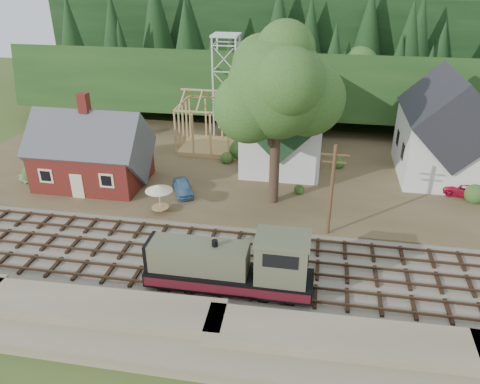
% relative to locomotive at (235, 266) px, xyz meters
% --- Properties ---
extents(ground, '(140.00, 140.00, 0.00)m').
position_rel_locomotive_xyz_m(ground, '(-0.87, 3.00, -2.00)').
color(ground, '#384C1E').
rests_on(ground, ground).
extents(embankment, '(64.00, 5.00, 1.60)m').
position_rel_locomotive_xyz_m(embankment, '(-0.87, -5.50, -2.00)').
color(embankment, '#7F7259').
rests_on(embankment, ground).
extents(railroad_bed, '(64.00, 11.00, 0.16)m').
position_rel_locomotive_xyz_m(railroad_bed, '(-0.87, 3.00, -1.92)').
color(railroad_bed, '#726B5B').
rests_on(railroad_bed, ground).
extents(village_flat, '(64.00, 26.00, 0.30)m').
position_rel_locomotive_xyz_m(village_flat, '(-0.87, 21.00, -1.85)').
color(village_flat, brown).
rests_on(village_flat, ground).
extents(hillside, '(70.00, 28.96, 12.74)m').
position_rel_locomotive_xyz_m(hillside, '(-0.87, 45.00, -2.00)').
color(hillside, '#1E3F19').
rests_on(hillside, ground).
extents(ridge, '(80.00, 20.00, 12.00)m').
position_rel_locomotive_xyz_m(ridge, '(-0.87, 61.00, -2.00)').
color(ridge, black).
rests_on(ridge, ground).
extents(depot, '(10.80, 7.41, 9.00)m').
position_rel_locomotive_xyz_m(depot, '(-16.87, 14.00, 1.21)').
color(depot, '#581714').
rests_on(depot, village_flat).
extents(church, '(8.40, 15.17, 13.00)m').
position_rel_locomotive_xyz_m(church, '(1.13, 22.68, 3.18)').
color(church, silver).
rests_on(church, village_flat).
extents(farmhouse, '(8.40, 10.80, 10.60)m').
position_rel_locomotive_xyz_m(farmhouse, '(17.13, 22.00, 2.86)').
color(farmhouse, silver).
rests_on(farmhouse, village_flat).
extents(timber_frame, '(8.20, 6.20, 6.99)m').
position_rel_locomotive_xyz_m(timber_frame, '(-6.87, 25.00, 1.26)').
color(timber_frame, tan).
rests_on(timber_frame, village_flat).
extents(lattice_tower, '(3.20, 3.20, 12.12)m').
position_rel_locomotive_xyz_m(lattice_tower, '(-6.87, 31.00, 8.03)').
color(lattice_tower, silver).
rests_on(lattice_tower, village_flat).
extents(big_tree, '(10.90, 8.40, 14.70)m').
position_rel_locomotive_xyz_m(big_tree, '(1.30, 13.08, 8.21)').
color(big_tree, '#38281E').
rests_on(big_tree, village_flat).
extents(telegraph_pole_near, '(2.20, 0.28, 8.00)m').
position_rel_locomotive_xyz_m(telegraph_pole_near, '(6.13, 8.20, 2.24)').
color(telegraph_pole_near, '#4C331E').
rests_on(telegraph_pole_near, ground).
extents(locomotive, '(11.11, 2.78, 4.47)m').
position_rel_locomotive_xyz_m(locomotive, '(0.00, 0.00, 0.00)').
color(locomotive, black).
rests_on(locomotive, railroad_bed).
extents(car_blue, '(3.06, 4.18, 1.32)m').
position_rel_locomotive_xyz_m(car_blue, '(-7.49, 13.03, -1.04)').
color(car_blue, '#5087AD').
rests_on(car_blue, village_flat).
extents(car_green, '(3.63, 1.81, 1.14)m').
position_rel_locomotive_xyz_m(car_green, '(-22.47, 12.76, -1.13)').
color(car_green, gray).
rests_on(car_green, village_flat).
extents(car_red, '(4.91, 3.05, 1.27)m').
position_rel_locomotive_xyz_m(car_red, '(19.05, 17.38, -1.07)').
color(car_red, red).
rests_on(car_red, village_flat).
extents(patio_set, '(2.39, 2.39, 2.66)m').
position_rel_locomotive_xyz_m(patio_set, '(-8.42, 9.20, 0.56)').
color(patio_set, silver).
rests_on(patio_set, village_flat).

